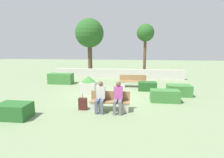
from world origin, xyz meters
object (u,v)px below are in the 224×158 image
Objects in this scene: tree_leftmost at (90,34)px; tree_center_left at (145,34)px; planter_corner_left at (89,85)px; suitcase at (83,104)px; person_seated_woman at (118,96)px; bench_front at (110,104)px; bench_left_side at (133,83)px; person_seated_man at (100,95)px.

tree_leftmost reaches higher than tree_center_left.
suitcase is (0.45, -2.80, -0.27)m from planter_corner_left.
bench_front is at bearing 159.87° from person_seated_woman.
bench_left_side is at bearing -49.37° from tree_leftmost.
person_seated_woman is 3.56m from planter_corner_left.
tree_center_left is (5.37, -0.44, -0.12)m from tree_leftmost.
tree_leftmost reaches higher than planter_corner_left.
planter_corner_left is 2.85m from suitcase.
bench_front is at bearing -58.90° from planter_corner_left.
tree_leftmost is 5.39m from tree_center_left.
tree_center_left is (2.06, 9.41, 3.65)m from bench_front.
bench_left_side is 0.34× the size of tree_leftmost.
bench_front is at bearing -102.35° from tree_center_left.
bench_left_side is at bearing 82.90° from person_seated_woman.
bench_left_side is 5.95m from tree_center_left.
bench_left_side is 0.38× the size of tree_center_left.
bench_left_side is at bearing -103.13° from tree_center_left.
tree_leftmost reaches higher than suitcase.
person_seated_woman is (0.37, -0.14, 0.41)m from bench_front.
tree_leftmost is (-2.09, 9.89, 3.82)m from suitcase.
person_seated_man is 3.18m from planter_corner_left.
person_seated_woman reaches higher than person_seated_man.
bench_front is 0.57m from person_seated_woman.
person_seated_woman is at bearing -69.75° from tree_leftmost.
suitcase is 0.13× the size of tree_leftmost.
person_seated_man reaches higher than bench_front.
tree_center_left reaches higher than suitcase.
tree_center_left is at bearing 70.82° from suitcase.
tree_center_left reaches higher than person_seated_man.
bench_front is at bearing -97.69° from bench_left_side.
person_seated_woman is 0.27× the size of tree_center_left.
tree_leftmost is (-2.91, 9.99, 3.37)m from person_seated_man.
suitcase is at bearing 176.34° from person_seated_woman.
bench_front is 2.38× the size of suitcase.
person_seated_man is at bearing -160.86° from bench_front.
bench_left_side is at bearing 65.51° from suitcase.
bench_left_side is at bearing 74.38° from person_seated_man.
bench_front is 0.32× the size of tree_leftmost.
planter_corner_left is at bearing -76.95° from tree_leftmost.
bench_front reaches higher than suitcase.
tree_leftmost reaches higher than person_seated_man.
bench_front is 1.32× the size of person_seated_woman.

